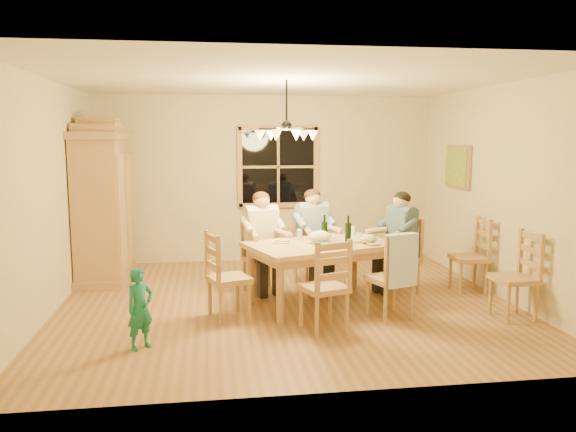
{
  "coord_description": "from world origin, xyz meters",
  "views": [
    {
      "loc": [
        -0.92,
        -6.67,
        2.03
      ],
      "look_at": [
        0.03,
        0.1,
        1.07
      ],
      "focal_mm": 35.0,
      "sensor_mm": 36.0,
      "label": 1
    }
  ],
  "objects": [
    {
      "name": "floor",
      "position": [
        0.0,
        0.0,
        0.0
      ],
      "size": [
        5.5,
        5.5,
        0.0
      ],
      "primitive_type": "plane",
      "color": "brown",
      "rests_on": "ground"
    },
    {
      "name": "cloth_bundle",
      "position": [
        0.39,
        -0.12,
        0.84
      ],
      "size": [
        0.28,
        0.22,
        0.15
      ],
      "primitive_type": "ellipsoid",
      "color": "beige",
      "rests_on": "dining_table"
    },
    {
      "name": "adult_slate_man",
      "position": [
        1.54,
        0.27,
        0.84
      ],
      "size": [
        0.52,
        0.49,
        0.87
      ],
      "rotation": [
        0.0,
        0.0,
        1.9
      ],
      "color": "#425669",
      "rests_on": "floor"
    },
    {
      "name": "adult_plaid_man",
      "position": [
        0.46,
        0.76,
        0.84
      ],
      "size": [
        0.49,
        0.52,
        0.87
      ],
      "rotation": [
        0.0,
        0.0,
        3.47
      ],
      "color": "teal",
      "rests_on": "floor"
    },
    {
      "name": "plate_woman",
      "position": [
        -0.05,
        -0.0,
        0.77
      ],
      "size": [
        0.26,
        0.26,
        0.02
      ],
      "primitive_type": "cylinder",
      "color": "white",
      "rests_on": "dining_table"
    },
    {
      "name": "wine_bottle_a",
      "position": [
        0.47,
        0.01,
        0.93
      ],
      "size": [
        0.08,
        0.08,
        0.33
      ],
      "primitive_type": "cylinder",
      "color": "black",
      "rests_on": "dining_table"
    },
    {
      "name": "chair_near_left",
      "position": [
        0.26,
        -1.01,
        0.3
      ],
      "size": [
        0.55,
        0.54,
        0.99
      ],
      "rotation": [
        0.0,
        0.0,
        0.33
      ],
      "color": "#A47E48",
      "rests_on": "floor"
    },
    {
      "name": "dining_table",
      "position": [
        0.41,
        -0.11,
        0.66
      ],
      "size": [
        1.96,
        1.54,
        0.76
      ],
      "rotation": [
        0.0,
        0.0,
        0.33
      ],
      "color": "tan",
      "rests_on": "floor"
    },
    {
      "name": "napkin",
      "position": [
        0.39,
        -0.27,
        0.78
      ],
      "size": [
        0.22,
        0.19,
        0.03
      ],
      "primitive_type": "cube",
      "rotation": [
        0.0,
        0.0,
        0.33
      ],
      "color": "slate",
      "rests_on": "dining_table"
    },
    {
      "name": "wine_glass_b",
      "position": [
        0.9,
        0.24,
        0.83
      ],
      "size": [
        0.06,
        0.06,
        0.14
      ],
      "primitive_type": "cylinder",
      "color": "silver",
      "rests_on": "dining_table"
    },
    {
      "name": "chair_spare_back",
      "position": [
        2.45,
        0.18,
        0.3
      ],
      "size": [
        0.44,
        0.46,
        0.99
      ],
      "rotation": [
        0.0,
        0.0,
        1.52
      ],
      "color": "#A47E48",
      "rests_on": "floor"
    },
    {
      "name": "chair_near_right",
      "position": [
        1.07,
        -0.74,
        0.3
      ],
      "size": [
        0.55,
        0.54,
        0.99
      ],
      "rotation": [
        0.0,
        0.0,
        0.33
      ],
      "color": "#A47E48",
      "rests_on": "floor"
    },
    {
      "name": "wine_glass_a",
      "position": [
        0.18,
        0.11,
        0.83
      ],
      "size": [
        0.06,
        0.06,
        0.14
      ],
      "primitive_type": "cylinder",
      "color": "silver",
      "rests_on": "dining_table"
    },
    {
      "name": "wall_right",
      "position": [
        2.75,
        0.0,
        1.35
      ],
      "size": [
        0.02,
        5.0,
        2.7
      ],
      "primitive_type": "cube",
      "color": "#C4B78A",
      "rests_on": "floor"
    },
    {
      "name": "chair_far_right",
      "position": [
        0.46,
        0.76,
        0.3
      ],
      "size": [
        0.55,
        0.54,
        0.99
      ],
      "rotation": [
        0.0,
        0.0,
        3.47
      ],
      "color": "#A47E48",
      "rests_on": "floor"
    },
    {
      "name": "chair_far_left",
      "position": [
        -0.26,
        0.52,
        0.3
      ],
      "size": [
        0.55,
        0.54,
        0.99
      ],
      "rotation": [
        0.0,
        0.0,
        3.47
      ],
      "color": "#A47E48",
      "rests_on": "floor"
    },
    {
      "name": "child",
      "position": [
        -1.6,
        -1.31,
        0.4
      ],
      "size": [
        0.34,
        0.34,
        0.8
      ],
      "primitive_type": "imported",
      "rotation": [
        0.0,
        0.0,
        0.73
      ],
      "color": "#197163",
      "rests_on": "floor"
    },
    {
      "name": "wine_bottle_b",
      "position": [
        0.74,
        -0.12,
        0.93
      ],
      "size": [
        0.08,
        0.08,
        0.33
      ],
      "primitive_type": "cylinder",
      "color": "black",
      "rests_on": "dining_table"
    },
    {
      "name": "plate_plaid",
      "position": [
        0.53,
        0.25,
        0.77
      ],
      "size": [
        0.26,
        0.26,
        0.02
      ],
      "primitive_type": "cylinder",
      "color": "white",
      "rests_on": "dining_table"
    },
    {
      "name": "plate_slate",
      "position": [
        0.95,
        0.06,
        0.77
      ],
      "size": [
        0.26,
        0.26,
        0.02
      ],
      "primitive_type": "cylinder",
      "color": "white",
      "rests_on": "dining_table"
    },
    {
      "name": "chair_end_left",
      "position": [
        -0.72,
        -0.49,
        0.3
      ],
      "size": [
        0.54,
        0.55,
        0.99
      ],
      "rotation": [
        0.0,
        0.0,
        -1.25
      ],
      "color": "#A47E48",
      "rests_on": "floor"
    },
    {
      "name": "cap",
      "position": [
        0.97,
        -0.21,
        0.82
      ],
      "size": [
        0.2,
        0.2,
        0.11
      ],
      "primitive_type": "ellipsoid",
      "color": "tan",
      "rests_on": "dining_table"
    },
    {
      "name": "chandelier",
      "position": [
        -0.0,
        0.0,
        2.08
      ],
      "size": [
        0.77,
        0.68,
        0.71
      ],
      "color": "black",
      "rests_on": "ceiling"
    },
    {
      "name": "adult_woman",
      "position": [
        -0.26,
        0.52,
        0.84
      ],
      "size": [
        0.49,
        0.52,
        0.87
      ],
      "rotation": [
        0.0,
        0.0,
        3.47
      ],
      "color": "beige",
      "rests_on": "floor"
    },
    {
      "name": "wall_back",
      "position": [
        0.0,
        2.5,
        1.35
      ],
      "size": [
        5.5,
        0.02,
        2.7
      ],
      "primitive_type": "cube",
      "color": "#C4B78A",
      "rests_on": "floor"
    },
    {
      "name": "towel",
      "position": [
        1.13,
        -0.92,
        0.7
      ],
      "size": [
        0.39,
        0.22,
        0.58
      ],
      "primitive_type": "cube",
      "rotation": [
        0.0,
        0.0,
        0.33
      ],
      "color": "#B5CDF6",
      "rests_on": "chair_near_right"
    },
    {
      "name": "window",
      "position": [
        0.2,
        2.47,
        1.55
      ],
      "size": [
        1.3,
        0.06,
        1.3
      ],
      "color": "black",
      "rests_on": "wall_back"
    },
    {
      "name": "ceiling",
      "position": [
        0.0,
        0.0,
        2.7
      ],
      "size": [
        5.5,
        5.0,
        0.02
      ],
      "primitive_type": "cube",
      "color": "white",
      "rests_on": "wall_back"
    },
    {
      "name": "painting",
      "position": [
        2.71,
        1.2,
        1.6
      ],
      "size": [
        0.06,
        0.78,
        0.64
      ],
      "color": "olive",
      "rests_on": "wall_right"
    },
    {
      "name": "wall_left",
      "position": [
        -2.75,
        0.0,
        1.35
      ],
      "size": [
        0.02,
        5.0,
        2.7
      ],
      "primitive_type": "cube",
      "color": "#C4B78A",
      "rests_on": "floor"
    },
    {
      "name": "armoire",
      "position": [
        -2.42,
        1.54,
        1.06
      ],
      "size": [
        0.66,
        1.4,
        2.3
      ],
      "color": "olive",
      "rests_on": "floor"
    },
    {
      "name": "chair_spare_front",
      "position": [
        2.45,
        -0.94,
        0.3
      ],
      "size": [
        0.44,
        0.46,
        0.99
      ],
      "rotation": [
        0.0,
        0.0,
        1.62
      ],
      "color": "#A47E48",
      "rests_on": "floor"
    },
    {
      "name": "chair_end_right",
      "position": [
        1.54,
        0.27,
        0.3
      ],
      "size": [
        0.54,
        0.55,
        0.99
      ],
      "rotation": [
        0.0,
        0.0,
        1.9
      ],
      "color": "#A47E48",
      "rests_on": "floor"
    }
  ]
}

